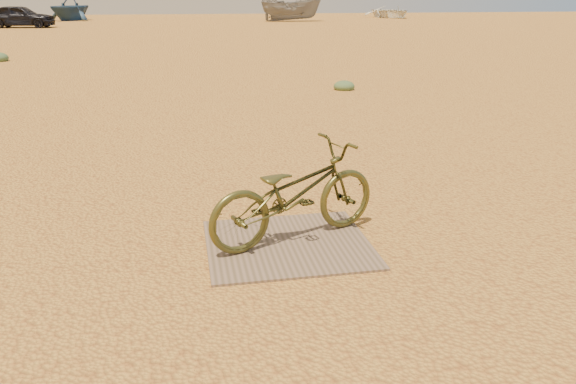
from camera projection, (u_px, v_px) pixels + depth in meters
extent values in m
plane|color=gold|center=(233.00, 231.00, 5.38)|extent=(120.00, 120.00, 0.00)
cube|color=#7B6254|center=(288.00, 244.00, 5.07)|extent=(1.46, 1.31, 0.02)
imported|color=#494820|center=(295.00, 193.00, 5.01)|extent=(1.79, 1.15, 0.89)
imported|color=black|center=(20.00, 16.00, 36.81)|extent=(4.42, 2.22, 1.44)
imported|color=navy|center=(70.00, 6.00, 46.21)|extent=(5.55, 5.72, 2.30)
imported|color=slate|center=(292.00, 9.00, 45.03)|extent=(4.97, 2.05, 1.89)
imported|color=silver|center=(391.00, 12.00, 51.77)|extent=(4.38, 5.68, 1.09)
ellipsoid|color=#5C744D|center=(344.00, 90.00, 13.26)|extent=(0.50, 0.50, 0.27)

